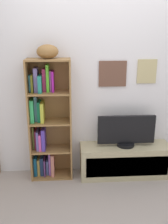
% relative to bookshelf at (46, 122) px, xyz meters
% --- Properties ---
extents(back_wall, '(4.80, 0.08, 2.44)m').
position_rel_bookshelf_xyz_m(back_wall, '(0.69, 0.14, 0.49)').
color(back_wall, silver).
rests_on(back_wall, ground).
extents(bookshelf, '(0.52, 0.28, 1.51)m').
position_rel_bookshelf_xyz_m(bookshelf, '(0.00, 0.00, 0.00)').
color(bookshelf, olive).
rests_on(bookshelf, ground).
extents(football, '(0.27, 0.19, 0.16)m').
position_rel_bookshelf_xyz_m(football, '(0.06, -0.03, 0.86)').
color(football, olive).
rests_on(football, bookshelf).
extents(tv_stand, '(1.15, 0.35, 0.41)m').
position_rel_bookshelf_xyz_m(tv_stand, '(1.00, -0.07, -0.52)').
color(tv_stand, tan).
rests_on(tv_stand, ground).
extents(television, '(0.72, 0.22, 0.40)m').
position_rel_bookshelf_xyz_m(television, '(1.00, -0.07, -0.12)').
color(television, black).
rests_on(television, tv_stand).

